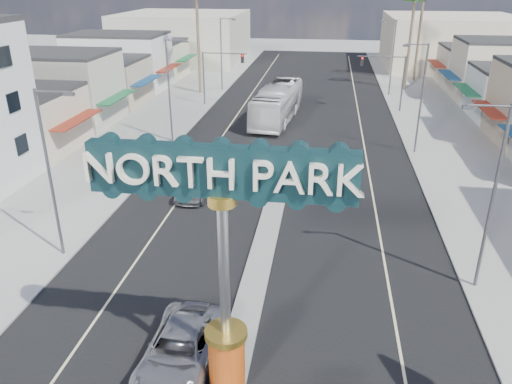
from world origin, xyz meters
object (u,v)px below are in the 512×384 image
(car_parked_left, at_px, (196,184))
(palm_right_mid, at_px, (414,4))
(streetlight_l_far, at_px, (222,51))
(suv_left, at_px, (180,350))
(streetlight_l_mid, at_px, (171,86))
(gateway_sign, at_px, (223,247))
(traffic_signal_left, at_px, (219,68))
(streetlight_r_near, at_px, (490,191))
(city_bus, at_px, (277,103))
(streetlight_r_mid, at_px, (420,94))
(traffic_signal_right, at_px, (387,72))
(streetlight_r_far, at_px, (392,54))
(streetlight_l_near, at_px, (51,167))

(car_parked_left, bearing_deg, palm_right_mid, 66.29)
(streetlight_l_far, distance_m, suv_left, 50.08)
(streetlight_l_mid, relative_size, palm_right_mid, 0.74)
(gateway_sign, distance_m, traffic_signal_left, 43.04)
(streetlight_r_near, bearing_deg, traffic_signal_left, 119.99)
(streetlight_l_mid, xyz_separation_m, city_bus, (8.43, 8.67, -3.26))
(streetlight_r_near, bearing_deg, streetlight_r_mid, 90.00)
(city_bus, bearing_deg, streetlight_l_mid, -128.32)
(traffic_signal_right, relative_size, streetlight_r_far, 0.67)
(streetlight_l_far, relative_size, car_parked_left, 1.86)
(gateway_sign, bearing_deg, streetlight_r_mid, 69.58)
(palm_right_mid, distance_m, car_parked_left, 42.66)
(streetlight_l_near, relative_size, streetlight_r_near, 1.00)
(streetlight_r_mid, height_order, city_bus, streetlight_r_mid)
(traffic_signal_left, xyz_separation_m, palm_right_mid, (22.18, 12.01, 6.33))
(gateway_sign, distance_m, streetlight_l_far, 51.10)
(streetlight_r_mid, xyz_separation_m, palm_right_mid, (2.57, 26.00, 5.54))
(streetlight_l_near, relative_size, car_parked_left, 1.86)
(city_bus, bearing_deg, gateway_sign, -80.99)
(traffic_signal_left, relative_size, palm_right_mid, 0.50)
(palm_right_mid, xyz_separation_m, city_bus, (-15.00, -17.33, -8.79))
(gateway_sign, relative_size, streetlight_l_far, 1.02)
(traffic_signal_right, height_order, palm_right_mid, palm_right_mid)
(gateway_sign, bearing_deg, suv_left, 157.06)
(gateway_sign, distance_m, streetlight_l_near, 13.19)
(suv_left, bearing_deg, traffic_signal_left, 100.63)
(streetlight_l_far, relative_size, streetlight_r_mid, 1.00)
(streetlight_l_far, bearing_deg, streetlight_l_near, -90.00)
(streetlight_l_near, xyz_separation_m, streetlight_l_mid, (0.00, 20.00, 0.00))
(car_parked_left, xyz_separation_m, city_bus, (3.50, 19.85, 0.98))
(streetlight_l_far, bearing_deg, streetlight_r_near, -63.58)
(streetlight_l_mid, height_order, car_parked_left, streetlight_l_mid)
(gateway_sign, xyz_separation_m, streetlight_r_near, (10.43, 8.02, -0.86))
(gateway_sign, height_order, traffic_signal_right, gateway_sign)
(streetlight_l_mid, bearing_deg, city_bus, 45.79)
(streetlight_r_far, bearing_deg, palm_right_mid, 57.31)
(traffic_signal_right, height_order, streetlight_l_mid, streetlight_l_mid)
(traffic_signal_right, distance_m, streetlight_r_far, 8.14)
(palm_right_mid, xyz_separation_m, suv_left, (-15.00, -53.17, -9.83))
(streetlight_r_mid, distance_m, suv_left, 30.19)
(gateway_sign, xyz_separation_m, traffic_signal_right, (9.18, 42.02, -1.65))
(car_parked_left, bearing_deg, streetlight_r_near, -26.23)
(streetlight_l_mid, bearing_deg, car_parked_left, -66.19)
(streetlight_l_near, distance_m, suv_left, 11.87)
(traffic_signal_left, relative_size, streetlight_l_far, 0.67)
(streetlight_l_near, bearing_deg, streetlight_l_mid, 90.00)
(traffic_signal_right, height_order, car_parked_left, traffic_signal_right)
(traffic_signal_left, distance_m, suv_left, 41.94)
(streetlight_r_near, bearing_deg, palm_right_mid, 86.81)
(gateway_sign, xyz_separation_m, streetlight_l_mid, (-10.43, 28.02, -0.86))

